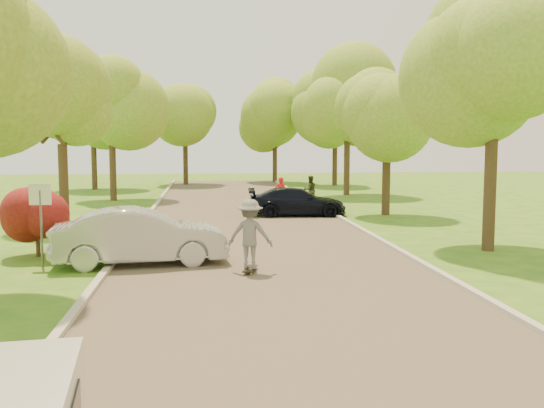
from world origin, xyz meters
name	(u,v)px	position (x,y,z in m)	size (l,w,h in m)	color
ground	(284,301)	(0.00, 0.00, 0.00)	(100.00, 100.00, 0.00)	#2D6C19
road	(253,238)	(0.00, 8.00, 0.01)	(8.00, 60.00, 0.01)	#4C4438
curb_left	(130,239)	(-4.05, 8.00, 0.06)	(0.18, 60.00, 0.12)	#B2AD9E
curb_right	(371,235)	(4.05, 8.00, 0.06)	(0.18, 60.00, 0.12)	#B2AD9E
street_sign	(41,207)	(-5.80, 4.00, 1.56)	(0.55, 0.06, 2.17)	#59595E
red_shrub	(37,218)	(-6.30, 5.50, 1.10)	(1.70, 1.70, 1.95)	#382619
tree_l_midb	(66,106)	(-6.81, 12.00, 4.59)	(4.30, 4.20, 6.62)	#382619
tree_l_far	(115,100)	(-6.39, 22.00, 5.47)	(4.92, 4.80, 7.79)	#382619
tree_r_mida	(502,62)	(7.02, 5.00, 5.54)	(5.13, 5.00, 7.95)	#382619
tree_r_midb	(392,104)	(6.60, 14.00, 4.88)	(4.51, 4.40, 7.01)	#382619
tree_r_far	(351,98)	(7.23, 24.00, 5.83)	(5.33, 5.20, 8.34)	#382619
tree_bg_a	(96,110)	(-8.78, 30.00, 5.31)	(5.12, 5.00, 7.72)	#382619
tree_bg_b	(338,110)	(8.22, 32.00, 5.54)	(5.12, 5.00, 7.95)	#382619
tree_bg_c	(188,118)	(-2.79, 34.00, 5.02)	(4.92, 4.80, 7.33)	#382619
tree_bg_d	(278,115)	(4.22, 36.00, 5.31)	(5.12, 5.00, 7.72)	#382619
silver_sedan	(140,237)	(-3.30, 4.06, 0.75)	(1.58, 4.54, 1.50)	#AEAFB3
dark_sedan	(297,202)	(2.41, 14.03, 0.62)	(1.73, 4.26, 1.24)	black
longboard	(250,269)	(-0.50, 2.73, 0.10)	(0.46, 0.91, 0.10)	black
skateboarder	(250,234)	(-0.50, 2.73, 0.97)	(1.11, 0.64, 1.72)	slate
person_striped	(281,193)	(2.00, 16.46, 0.79)	(0.57, 0.38, 1.57)	red
person_olive	(310,190)	(3.80, 18.62, 0.75)	(0.73, 0.57, 1.49)	#2C301C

